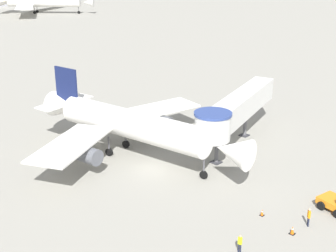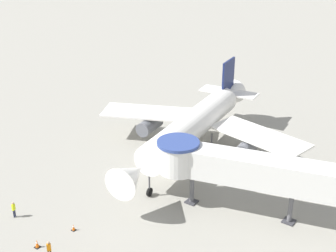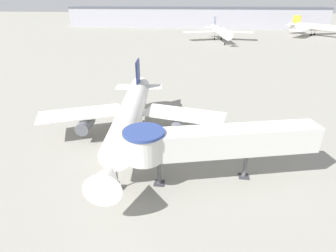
{
  "view_description": "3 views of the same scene",
  "coord_description": "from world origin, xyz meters",
  "px_view_note": "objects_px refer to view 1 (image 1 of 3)",
  "views": [
    {
      "loc": [
        -33.33,
        -33.02,
        22.39
      ],
      "look_at": [
        1.11,
        -1.06,
        4.95
      ],
      "focal_mm": 50.0,
      "sensor_mm": 36.0,
      "label": 1
    },
    {
      "loc": [
        26.5,
        -37.69,
        25.78
      ],
      "look_at": [
        -0.53,
        0.86,
        4.84
      ],
      "focal_mm": 50.0,
      "sensor_mm": 36.0,
      "label": 2
    },
    {
      "loc": [
        9.67,
        -26.53,
        17.89
      ],
      "look_at": [
        5.83,
        3.26,
        3.34
      ],
      "focal_mm": 28.0,
      "sensor_mm": 36.0,
      "label": 3
    }
  ],
  "objects_px": {
    "main_airplane": "(128,124)",
    "traffic_cone_starboard_wing": "(194,132)",
    "jet_bridge": "(235,110)",
    "traffic_cone_near_nose": "(262,213)",
    "traffic_cone_apron_front": "(292,230)",
    "ground_crew_marshaller": "(240,242)",
    "background_jet_gold_tail": "(41,2)",
    "ground_crew_wing_walker": "(309,216)"
  },
  "relations": [
    {
      "from": "jet_bridge",
      "to": "traffic_cone_starboard_wing",
      "type": "relative_size",
      "value": 24.42
    },
    {
      "from": "main_airplane",
      "to": "traffic_cone_starboard_wing",
      "type": "distance_m",
      "value": 10.98
    },
    {
      "from": "traffic_cone_starboard_wing",
      "to": "traffic_cone_near_nose",
      "type": "relative_size",
      "value": 1.3
    },
    {
      "from": "main_airplane",
      "to": "jet_bridge",
      "type": "distance_m",
      "value": 12.83
    },
    {
      "from": "traffic_cone_near_nose",
      "to": "ground_crew_marshaller",
      "type": "xyz_separation_m",
      "value": [
        -6.05,
        -1.71,
        0.64
      ]
    },
    {
      "from": "ground_crew_wing_walker",
      "to": "background_jet_gold_tail",
      "type": "height_order",
      "value": "background_jet_gold_tail"
    },
    {
      "from": "traffic_cone_starboard_wing",
      "to": "background_jet_gold_tail",
      "type": "height_order",
      "value": "background_jet_gold_tail"
    },
    {
      "from": "jet_bridge",
      "to": "ground_crew_wing_walker",
      "type": "bearing_deg",
      "value": -138.35
    },
    {
      "from": "traffic_cone_near_nose",
      "to": "traffic_cone_apron_front",
      "type": "bearing_deg",
      "value": -103.1
    },
    {
      "from": "main_airplane",
      "to": "background_jet_gold_tail",
      "type": "distance_m",
      "value": 144.37
    },
    {
      "from": "jet_bridge",
      "to": "traffic_cone_near_nose",
      "type": "xyz_separation_m",
      "value": [
        -11.34,
        -11.32,
        -4.48
      ]
    },
    {
      "from": "traffic_cone_starboard_wing",
      "to": "ground_crew_wing_walker",
      "type": "height_order",
      "value": "ground_crew_wing_walker"
    },
    {
      "from": "ground_crew_marshaller",
      "to": "traffic_cone_near_nose",
      "type": "bearing_deg",
      "value": -83.75
    },
    {
      "from": "traffic_cone_near_nose",
      "to": "background_jet_gold_tail",
      "type": "distance_m",
      "value": 161.55
    },
    {
      "from": "traffic_cone_starboard_wing",
      "to": "ground_crew_wing_walker",
      "type": "relative_size",
      "value": 0.47
    },
    {
      "from": "traffic_cone_starboard_wing",
      "to": "ground_crew_wing_walker",
      "type": "distance_m",
      "value": 23.62
    },
    {
      "from": "traffic_cone_apron_front",
      "to": "background_jet_gold_tail",
      "type": "relative_size",
      "value": 0.02
    },
    {
      "from": "traffic_cone_starboard_wing",
      "to": "traffic_cone_near_nose",
      "type": "distance_m",
      "value": 20.81
    },
    {
      "from": "main_airplane",
      "to": "traffic_cone_near_nose",
      "type": "relative_size",
      "value": 45.16
    },
    {
      "from": "traffic_cone_near_nose",
      "to": "ground_crew_wing_walker",
      "type": "height_order",
      "value": "ground_crew_wing_walker"
    },
    {
      "from": "traffic_cone_apron_front",
      "to": "ground_crew_marshaller",
      "type": "xyz_separation_m",
      "value": [
        -5.24,
        1.77,
        0.58
      ]
    },
    {
      "from": "ground_crew_wing_walker",
      "to": "background_jet_gold_tail",
      "type": "relative_size",
      "value": 0.05
    },
    {
      "from": "traffic_cone_near_nose",
      "to": "jet_bridge",
      "type": "bearing_deg",
      "value": 44.93
    },
    {
      "from": "jet_bridge",
      "to": "traffic_cone_near_nose",
      "type": "height_order",
      "value": "jet_bridge"
    },
    {
      "from": "ground_crew_wing_walker",
      "to": "jet_bridge",
      "type": "bearing_deg",
      "value": 12.29
    },
    {
      "from": "main_airplane",
      "to": "ground_crew_marshaller",
      "type": "xyz_separation_m",
      "value": [
        -7.02,
        -20.53,
        -2.92
      ]
    },
    {
      "from": "traffic_cone_apron_front",
      "to": "traffic_cone_near_nose",
      "type": "bearing_deg",
      "value": 76.9
    },
    {
      "from": "main_airplane",
      "to": "traffic_cone_apron_front",
      "type": "distance_m",
      "value": 22.64
    },
    {
      "from": "ground_crew_marshaller",
      "to": "ground_crew_wing_walker",
      "type": "xyz_separation_m",
      "value": [
        7.27,
        -2.16,
        0.06
      ]
    },
    {
      "from": "traffic_cone_near_nose",
      "to": "background_jet_gold_tail",
      "type": "bearing_deg",
      "value": 63.91
    },
    {
      "from": "jet_bridge",
      "to": "traffic_cone_starboard_wing",
      "type": "height_order",
      "value": "jet_bridge"
    },
    {
      "from": "main_airplane",
      "to": "background_jet_gold_tail",
      "type": "bearing_deg",
      "value": 54.47
    },
    {
      "from": "traffic_cone_starboard_wing",
      "to": "traffic_cone_near_nose",
      "type": "bearing_deg",
      "value": -122.91
    },
    {
      "from": "jet_bridge",
      "to": "traffic_cone_apron_front",
      "type": "height_order",
      "value": "jet_bridge"
    },
    {
      "from": "traffic_cone_near_nose",
      "to": "traffic_cone_starboard_wing",
      "type": "bearing_deg",
      "value": 57.09
    },
    {
      "from": "main_airplane",
      "to": "traffic_cone_apron_front",
      "type": "relative_size",
      "value": 37.14
    },
    {
      "from": "background_jet_gold_tail",
      "to": "traffic_cone_starboard_wing",
      "type": "bearing_deg",
      "value": -153.87
    },
    {
      "from": "ground_crew_wing_walker",
      "to": "traffic_cone_near_nose",
      "type": "bearing_deg",
      "value": 63.42
    },
    {
      "from": "main_airplane",
      "to": "jet_bridge",
      "type": "bearing_deg",
      "value": -42.36
    },
    {
      "from": "main_airplane",
      "to": "traffic_cone_apron_front",
      "type": "height_order",
      "value": "main_airplane"
    },
    {
      "from": "jet_bridge",
      "to": "background_jet_gold_tail",
      "type": "xyz_separation_m",
      "value": [
        59.69,
        133.72,
        -0.48
      ]
    },
    {
      "from": "traffic_cone_apron_front",
      "to": "ground_crew_marshaller",
      "type": "height_order",
      "value": "ground_crew_marshaller"
    }
  ]
}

